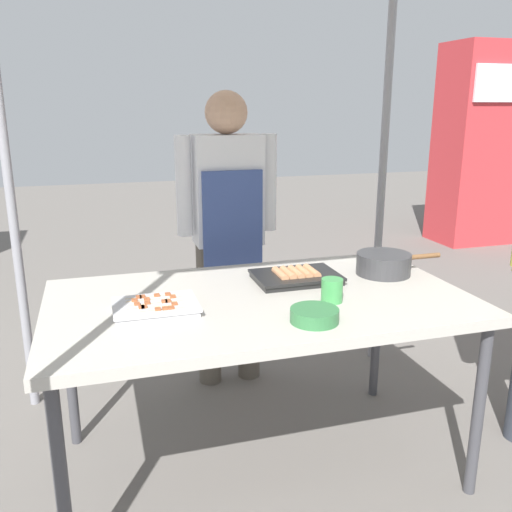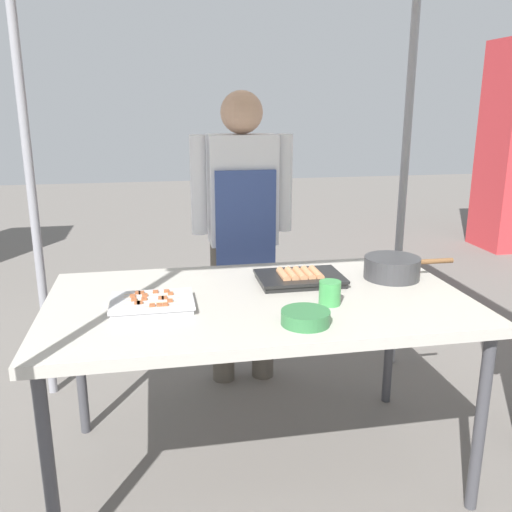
{
  "view_description": "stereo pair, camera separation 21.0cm",
  "coord_description": "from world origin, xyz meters",
  "px_view_note": "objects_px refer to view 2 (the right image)",
  "views": [
    {
      "loc": [
        -0.58,
        -1.89,
        1.46
      ],
      "look_at": [
        0.0,
        0.05,
        0.9
      ],
      "focal_mm": 38.28,
      "sensor_mm": 36.0,
      "label": 1
    },
    {
      "loc": [
        -0.37,
        -1.94,
        1.46
      ],
      "look_at": [
        0.0,
        0.05,
        0.9
      ],
      "focal_mm": 38.28,
      "sensor_mm": 36.0,
      "label": 2
    }
  ],
  "objects_px": {
    "tray_grilled_sausages": "(300,278)",
    "condiment_bowl": "(306,317)",
    "vendor_woman": "(242,218)",
    "drink_cup_near_edge": "(330,293)",
    "tray_meat_skewers": "(152,303)",
    "cooking_wok": "(393,267)",
    "stall_table": "(258,310)"
  },
  "relations": [
    {
      "from": "stall_table",
      "to": "vendor_woman",
      "type": "xyz_separation_m",
      "value": [
        0.06,
        0.77,
        0.2
      ]
    },
    {
      "from": "tray_grilled_sausages",
      "to": "stall_table",
      "type": "bearing_deg",
      "value": -144.53
    },
    {
      "from": "tray_meat_skewers",
      "to": "tray_grilled_sausages",
      "type": "bearing_deg",
      "value": 16.99
    },
    {
      "from": "stall_table",
      "to": "drink_cup_near_edge",
      "type": "relative_size",
      "value": 17.97
    },
    {
      "from": "stall_table",
      "to": "tray_grilled_sausages",
      "type": "height_order",
      "value": "tray_grilled_sausages"
    },
    {
      "from": "stall_table",
      "to": "drink_cup_near_edge",
      "type": "distance_m",
      "value": 0.29
    },
    {
      "from": "cooking_wok",
      "to": "drink_cup_near_edge",
      "type": "relative_size",
      "value": 4.43
    },
    {
      "from": "cooking_wok",
      "to": "drink_cup_near_edge",
      "type": "distance_m",
      "value": 0.44
    },
    {
      "from": "vendor_woman",
      "to": "drink_cup_near_edge",
      "type": "bearing_deg",
      "value": 101.3
    },
    {
      "from": "stall_table",
      "to": "vendor_woman",
      "type": "relative_size",
      "value": 1.04
    },
    {
      "from": "tray_grilled_sausages",
      "to": "condiment_bowl",
      "type": "xyz_separation_m",
      "value": [
        -0.1,
        -0.44,
        0.0
      ]
    },
    {
      "from": "drink_cup_near_edge",
      "to": "vendor_woman",
      "type": "bearing_deg",
      "value": 101.3
    },
    {
      "from": "vendor_woman",
      "to": "tray_meat_skewers",
      "type": "bearing_deg",
      "value": 60.19
    },
    {
      "from": "tray_meat_skewers",
      "to": "stall_table",
      "type": "bearing_deg",
      "value": 5.71
    },
    {
      "from": "tray_grilled_sausages",
      "to": "cooking_wok",
      "type": "distance_m",
      "value": 0.4
    },
    {
      "from": "cooking_wok",
      "to": "tray_meat_skewers",
      "type": "bearing_deg",
      "value": -170.45
    },
    {
      "from": "cooking_wok",
      "to": "drink_cup_near_edge",
      "type": "bearing_deg",
      "value": -144.72
    },
    {
      "from": "tray_grilled_sausages",
      "to": "condiment_bowl",
      "type": "bearing_deg",
      "value": -102.56
    },
    {
      "from": "condiment_bowl",
      "to": "vendor_woman",
      "type": "height_order",
      "value": "vendor_woman"
    },
    {
      "from": "tray_grilled_sausages",
      "to": "drink_cup_near_edge",
      "type": "distance_m",
      "value": 0.27
    },
    {
      "from": "tray_grilled_sausages",
      "to": "tray_meat_skewers",
      "type": "xyz_separation_m",
      "value": [
        -0.6,
        -0.18,
        -0.0
      ]
    },
    {
      "from": "condiment_bowl",
      "to": "vendor_woman",
      "type": "bearing_deg",
      "value": 92.23
    },
    {
      "from": "cooking_wok",
      "to": "tray_grilled_sausages",
      "type": "bearing_deg",
      "value": 177.81
    },
    {
      "from": "tray_meat_skewers",
      "to": "cooking_wok",
      "type": "bearing_deg",
      "value": 9.55
    },
    {
      "from": "condiment_bowl",
      "to": "tray_grilled_sausages",
      "type": "bearing_deg",
      "value": 77.44
    },
    {
      "from": "tray_grilled_sausages",
      "to": "tray_meat_skewers",
      "type": "bearing_deg",
      "value": -163.01
    },
    {
      "from": "stall_table",
      "to": "tray_grilled_sausages",
      "type": "relative_size",
      "value": 4.56
    },
    {
      "from": "stall_table",
      "to": "condiment_bowl",
      "type": "xyz_separation_m",
      "value": [
        0.11,
        -0.29,
        0.08
      ]
    },
    {
      "from": "cooking_wok",
      "to": "vendor_woman",
      "type": "distance_m",
      "value": 0.85
    },
    {
      "from": "stall_table",
      "to": "vendor_woman",
      "type": "bearing_deg",
      "value": 85.26
    },
    {
      "from": "tray_meat_skewers",
      "to": "cooking_wok",
      "type": "xyz_separation_m",
      "value": [
        1.01,
        0.17,
        0.03
      ]
    },
    {
      "from": "drink_cup_near_edge",
      "to": "vendor_woman",
      "type": "height_order",
      "value": "vendor_woman"
    }
  ]
}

